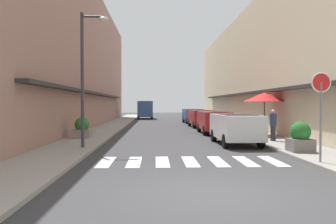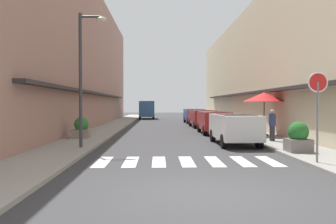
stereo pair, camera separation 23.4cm
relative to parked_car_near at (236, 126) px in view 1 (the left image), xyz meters
name	(u,v)px [view 1 (the left image)]	position (x,y,z in m)	size (l,w,h in m)	color
ground_plane	(170,129)	(-2.69, 10.30, -0.92)	(105.61, 105.61, 0.00)	#38383A
sidewalk_left	(107,129)	(-7.64, 10.30, -0.86)	(2.40, 67.21, 0.12)	#9E998E
sidewalk_right	(233,128)	(2.25, 10.30, -0.86)	(2.40, 67.21, 0.12)	gray
building_row_left	(63,56)	(-11.34, 11.70, 4.97)	(5.50, 45.21, 11.80)	#A87A6B
building_row_right	(274,69)	(5.95, 11.70, 3.95)	(5.50, 45.21, 9.75)	beige
crosswalk	(190,162)	(-2.69, -4.80, -0.92)	(6.15, 2.20, 0.01)	silver
parked_car_near	(236,126)	(0.00, 0.00, 0.00)	(1.87, 4.26, 1.47)	silver
parked_car_mid	(214,120)	(0.00, 6.13, 0.00)	(1.85, 4.01, 1.47)	maroon
parked_car_far	(201,116)	(0.00, 12.38, 0.00)	(1.93, 4.45, 1.47)	maroon
parked_car_distant	(193,114)	(0.00, 18.78, 0.00)	(1.93, 4.16, 1.47)	navy
delivery_van	(145,108)	(-5.24, 29.41, 0.48)	(2.14, 5.46, 2.37)	#33598C
round_street_sign	(321,93)	(1.37, -5.72, 1.39)	(0.65, 0.07, 2.86)	slate
street_lamp	(87,66)	(-6.80, -1.71, 2.66)	(1.19, 0.28, 5.70)	#38383D
cafe_umbrella	(264,97)	(2.59, 3.65, 1.45)	(2.56, 2.56, 2.54)	#262626
planter_corner	(300,138)	(1.76, -3.30, -0.26)	(0.87, 0.87, 1.16)	slate
planter_midblock	(82,128)	(-7.90, 2.49, -0.29)	(0.93, 0.93, 1.13)	gray
pedestrian_walking_near	(273,124)	(2.05, 0.58, 0.02)	(0.34, 0.34, 1.57)	#282B33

